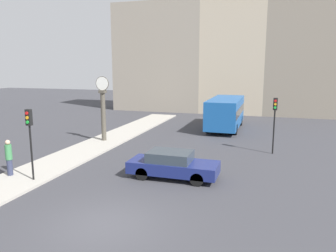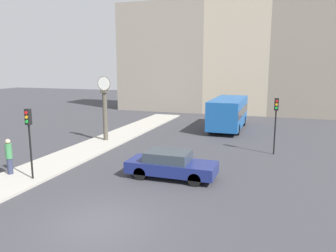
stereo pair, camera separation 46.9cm
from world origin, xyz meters
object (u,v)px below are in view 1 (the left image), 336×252
Objects in this scene: sedan_car at (173,165)px; street_clock at (103,109)px; traffic_light_near at (30,130)px; bus_distant at (226,112)px; traffic_light_far at (275,114)px; pedestrian_green_hoodie at (9,157)px.

street_clock reaches higher than sedan_car.
street_clock is (-0.89, 8.72, -0.17)m from traffic_light_near.
sedan_car is 9.57m from street_clock.
sedan_car is at bearing -40.71° from street_clock.
traffic_light_far is (4.04, -7.53, 1.01)m from bus_distant.
sedan_car is 8.15m from traffic_light_far.
pedestrian_green_hoodie is (-0.66, -8.52, -1.37)m from street_clock.
traffic_light_near is at bearing -7.29° from pedestrian_green_hoodie.
bus_distant is 1.58× the size of street_clock.
street_clock is (-7.87, -7.72, 0.85)m from bus_distant.
bus_distant is at bearing 62.29° from pedestrian_green_hoodie.
sedan_car is 0.60× the size of bus_distant.
bus_distant is 11.06m from street_clock.
street_clock is 8.66m from pedestrian_green_hoodie.
traffic_light_far is 11.91m from street_clock.
street_clock is (-7.13, 6.14, 1.72)m from sedan_car.
pedestrian_green_hoodie is (-1.56, 0.20, -1.54)m from traffic_light_near.
traffic_light_far is at bearing 0.91° from street_clock.
sedan_car is at bearing 22.49° from traffic_light_near.
traffic_light_far is at bearing -61.78° from bus_distant.
traffic_light_far is 1.97× the size of pedestrian_green_hoodie.
traffic_light_far is (11.02, 8.91, -0.01)m from traffic_light_near.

